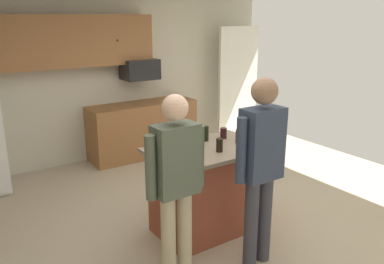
# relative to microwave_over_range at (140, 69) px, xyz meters

# --- Properties ---
(floor) EXTENTS (7.04, 7.04, 0.00)m
(floor) POSITION_rel_microwave_over_range_xyz_m (-0.60, -2.50, -1.45)
(floor) COLOR #B7A88E
(floor) RESTS_ON ground
(back_wall) EXTENTS (6.40, 0.10, 2.60)m
(back_wall) POSITION_rel_microwave_over_range_xyz_m (-0.60, 0.30, -0.15)
(back_wall) COLOR beige
(back_wall) RESTS_ON ground
(french_door_window_panel) EXTENTS (0.90, 0.06, 2.00)m
(french_door_window_panel) POSITION_rel_microwave_over_range_xyz_m (2.00, -0.10, -0.35)
(french_door_window_panel) COLOR white
(french_door_window_panel) RESTS_ON ground
(cabinet_run_upper) EXTENTS (2.40, 0.38, 0.75)m
(cabinet_run_upper) POSITION_rel_microwave_over_range_xyz_m (-1.00, 0.10, 0.48)
(cabinet_run_upper) COLOR #936038
(cabinet_run_lower) EXTENTS (1.80, 0.63, 0.90)m
(cabinet_run_lower) POSITION_rel_microwave_over_range_xyz_m (0.00, -0.02, -1.00)
(cabinet_run_lower) COLOR #936038
(cabinet_run_lower) RESTS_ON ground
(microwave_over_range) EXTENTS (0.56, 0.40, 0.32)m
(microwave_over_range) POSITION_rel_microwave_over_range_xyz_m (0.00, 0.00, 0.00)
(microwave_over_range) COLOR black
(kitchen_island) EXTENTS (1.23, 0.82, 0.95)m
(kitchen_island) POSITION_rel_microwave_over_range_xyz_m (-0.56, -2.62, -0.97)
(kitchen_island) COLOR brown
(kitchen_island) RESTS_ON ground
(person_elder_center) EXTENTS (0.57, 0.23, 1.78)m
(person_elder_center) POSITION_rel_microwave_over_range_xyz_m (-0.53, -3.38, -0.41)
(person_elder_center) COLOR #383842
(person_elder_center) RESTS_ON ground
(person_guest_left) EXTENTS (0.57, 0.22, 1.68)m
(person_guest_left) POSITION_rel_microwave_over_range_xyz_m (-1.27, -3.13, -0.48)
(person_guest_left) COLOR tan
(person_guest_left) RESTS_ON ground
(glass_dark_ale) EXTENTS (0.07, 0.07, 0.17)m
(glass_dark_ale) POSITION_rel_microwave_over_range_xyz_m (-0.43, -2.40, -0.42)
(glass_dark_ale) COLOR black
(glass_dark_ale) RESTS_ON kitchen_island
(mug_blue_stoneware) EXTENTS (0.12, 0.08, 0.10)m
(mug_blue_stoneware) POSITION_rel_microwave_over_range_xyz_m (-0.66, -2.51, -0.45)
(mug_blue_stoneware) COLOR #4C6B99
(mug_blue_stoneware) RESTS_ON kitchen_island
(tumbler_amber) EXTENTS (0.07, 0.07, 0.15)m
(tumbler_amber) POSITION_rel_microwave_over_range_xyz_m (-0.19, -2.67, -0.43)
(tumbler_amber) COLOR black
(tumbler_amber) RESTS_ON kitchen_island
(glass_pilsner) EXTENTS (0.08, 0.08, 0.12)m
(glass_pilsner) POSITION_rel_microwave_over_range_xyz_m (-0.21, -2.44, -0.44)
(glass_pilsner) COLOR black
(glass_pilsner) RESTS_ON kitchen_island
(glass_stout_tall) EXTENTS (0.07, 0.07, 0.14)m
(glass_stout_tall) POSITION_rel_microwave_over_range_xyz_m (-0.53, -2.78, -0.43)
(glass_stout_tall) COLOR black
(glass_stout_tall) RESTS_ON kitchen_island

